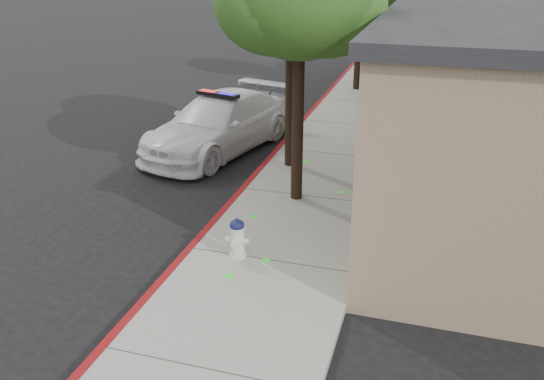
{
  "coord_description": "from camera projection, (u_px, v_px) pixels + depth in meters",
  "views": [
    {
      "loc": [
        4.23,
        -8.52,
        5.36
      ],
      "look_at": [
        1.21,
        1.57,
        0.83
      ],
      "focal_mm": 37.3,
      "sensor_mm": 36.0,
      "label": 1
    }
  ],
  "objects": [
    {
      "name": "red_curb",
      "position": [
        243.0,
        191.0,
        13.32
      ],
      "size": [
        0.14,
        60.0,
        0.16
      ],
      "primitive_type": "cube",
      "color": "maroon",
      "rests_on": "ground"
    },
    {
      "name": "clapboard_building",
      "position": [
        532.0,
        71.0,
        16.04
      ],
      "size": [
        7.3,
        20.89,
        4.24
      ],
      "color": "#927D60",
      "rests_on": "ground"
    },
    {
      "name": "police_car",
      "position": [
        219.0,
        124.0,
        15.94
      ],
      "size": [
        3.49,
        5.79,
        1.69
      ],
      "rotation": [
        0.0,
        0.0,
        -0.25
      ],
      "color": "white",
      "rests_on": "ground"
    },
    {
      "name": "fire_hydrant",
      "position": [
        237.0,
        238.0,
        10.19
      ],
      "size": [
        0.43,
        0.38,
        0.76
      ],
      "rotation": [
        0.0,
        0.0,
        0.06
      ],
      "color": "silver",
      "rests_on": "sidewalk"
    },
    {
      "name": "sidewalk",
      "position": [
        306.0,
        199.0,
        12.91
      ],
      "size": [
        3.2,
        60.0,
        0.15
      ],
      "primitive_type": "cube",
      "color": "gray",
      "rests_on": "ground"
    },
    {
      "name": "ground",
      "position": [
        188.0,
        254.0,
        10.73
      ],
      "size": [
        120.0,
        120.0,
        0.0
      ],
      "primitive_type": "plane",
      "color": "black",
      "rests_on": "ground"
    }
  ]
}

